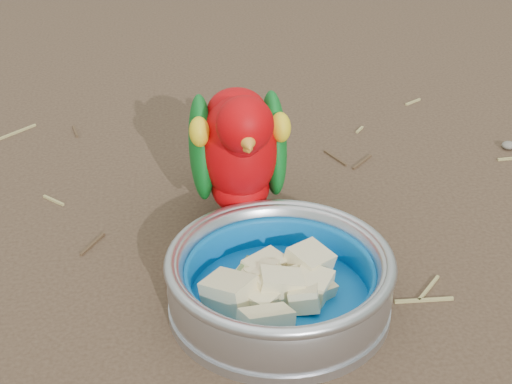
{
  "coord_description": "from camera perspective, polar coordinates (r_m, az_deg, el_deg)",
  "views": [
    {
      "loc": [
        -0.13,
        -0.62,
        0.48
      ],
      "look_at": [
        -0.05,
        0.07,
        0.08
      ],
      "focal_mm": 55.0,
      "sensor_mm": 36.0,
      "label": 1
    }
  ],
  "objects": [
    {
      "name": "bowl_wall",
      "position": [
        0.75,
        1.74,
        -6.21
      ],
      "size": [
        0.22,
        0.22,
        0.04
      ],
      "primitive_type": null,
      "color": "#B2B2BA",
      "rests_on": "food_bowl"
    },
    {
      "name": "ground_debris",
      "position": [
        0.83,
        2.12,
        -5.29
      ],
      "size": [
        0.9,
        0.8,
        0.01
      ],
      "primitive_type": null,
      "color": "#A19255",
      "rests_on": "ground"
    },
    {
      "name": "lory_parrot",
      "position": [
        0.84,
        -1.22,
        2.28
      ],
      "size": [
        0.11,
        0.22,
        0.18
      ],
      "primitive_type": null,
      "rotation": [
        0.0,
        0.0,
        -3.13
      ],
      "color": "#B30206",
      "rests_on": "ground"
    },
    {
      "name": "food_bowl",
      "position": [
        0.77,
        1.7,
        -8.01
      ],
      "size": [
        0.22,
        0.22,
        0.02
      ],
      "primitive_type": "cylinder",
      "color": "#B2B2BA",
      "rests_on": "ground"
    },
    {
      "name": "fruit_wedges",
      "position": [
        0.75,
        1.73,
        -6.63
      ],
      "size": [
        0.13,
        0.13,
        0.03
      ],
      "primitive_type": null,
      "color": "beige",
      "rests_on": "food_bowl"
    },
    {
      "name": "ground",
      "position": [
        0.8,
        4.22,
        -7.24
      ],
      "size": [
        60.0,
        60.0,
        0.0
      ],
      "primitive_type": "plane",
      "color": "#473325"
    }
  ]
}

